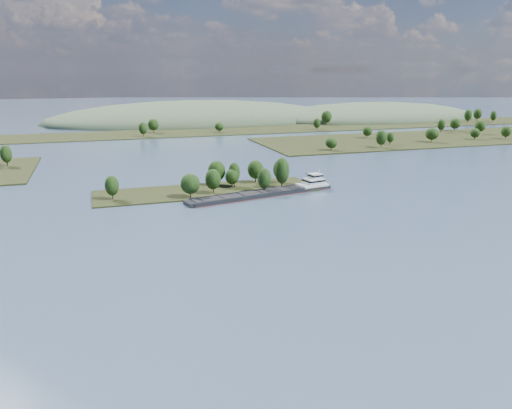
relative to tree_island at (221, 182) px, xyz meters
name	(u,v)px	position (x,y,z in m)	size (l,w,h in m)	color
ground	(243,230)	(-6.70, -59.40, -3.99)	(1800.00, 1800.00, 0.00)	#374B5F
tree_island	(221,182)	(0.00, 0.00, 0.00)	(100.00, 30.35, 15.70)	black
right_bank	(452,137)	(224.70, 120.21, -3.08)	(320.00, 90.00, 14.09)	black
back_shoreline	(162,133)	(2.44, 220.54, -3.20)	(900.00, 60.00, 15.65)	black
hill_east	(374,118)	(253.30, 290.60, -3.99)	(260.00, 140.00, 36.00)	#405439
hill_west	(197,121)	(53.30, 320.60, -3.99)	(320.00, 160.00, 44.00)	#405439
cargo_barge	(271,192)	(19.73, -13.93, -2.79)	(70.79, 22.74, 9.54)	black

